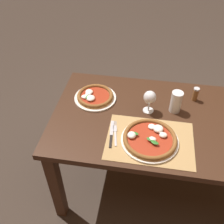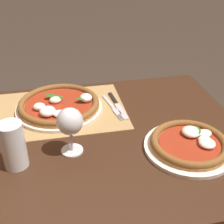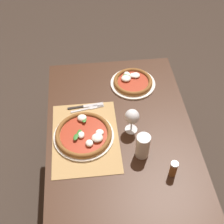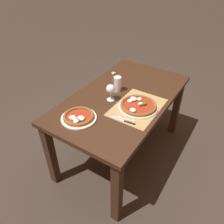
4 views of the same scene
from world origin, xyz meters
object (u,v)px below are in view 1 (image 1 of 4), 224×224
object	(u,v)px
knife	(111,134)
pint_glass	(176,102)
wine_glass	(150,98)
pepper_shaker	(195,94)
fork	(115,133)
pizza_near	(150,139)
pizza_far	(95,96)

from	to	relation	value
knife	pint_glass	bearing A→B (deg)	36.78
wine_glass	knife	world-z (taller)	wine_glass
pepper_shaker	pint_glass	bearing A→B (deg)	-135.73
pint_glass	fork	world-z (taller)	pint_glass
wine_glass	pepper_shaker	world-z (taller)	wine_glass
fork	knife	size ratio (longest dim) A/B	0.93
fork	pepper_shaker	size ratio (longest dim) A/B	2.06
pint_glass	fork	xyz separation A→B (m)	(-0.35, -0.27, -0.06)
pizza_near	knife	size ratio (longest dim) A/B	1.53
pizza_far	fork	bearing A→B (deg)	-57.83
pizza_far	fork	size ratio (longest dim) A/B	1.43
knife	wine_glass	bearing A→B (deg)	50.45
pepper_shaker	pizza_near	bearing A→B (deg)	-123.14
pizza_far	pint_glass	distance (m)	0.54
pizza_far	knife	distance (m)	0.35
pizza_near	pizza_far	size ratio (longest dim) A/B	1.16
wine_glass	pint_glass	distance (m)	0.17
pizza_far	fork	world-z (taller)	pizza_far
pizza_near	knife	world-z (taller)	pizza_near
pizza_near	pint_glass	world-z (taller)	pint_glass
pizza_near	pint_glass	distance (m)	0.33
pizza_far	wine_glass	bearing A→B (deg)	-9.86
pint_glass	fork	distance (m)	0.44
knife	pepper_shaker	world-z (taller)	pepper_shaker
pizza_near	pizza_far	bearing A→B (deg)	140.25
pepper_shaker	pizza_far	bearing A→B (deg)	-171.63
pizza_near	pint_glass	size ratio (longest dim) A/B	2.28
pizza_far	pint_glass	size ratio (longest dim) A/B	1.96
wine_glass	pizza_far	bearing A→B (deg)	170.14
pepper_shaker	knife	bearing A→B (deg)	-141.06
fork	knife	xyz separation A→B (m)	(-0.02, -0.01, 0.00)
pint_glass	pizza_far	bearing A→B (deg)	176.59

